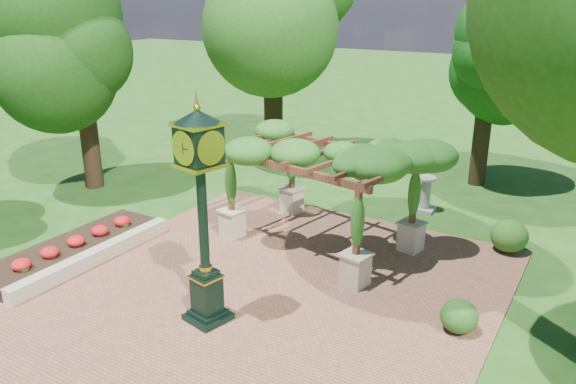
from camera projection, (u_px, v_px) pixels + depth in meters
The scene contains 12 objects.
ground at pixel (227, 323), 11.90m from camera, with size 120.00×120.00×0.00m, color #1E4714.
brick_plaza at pixel (254, 301), 12.70m from camera, with size 10.00×12.00×0.04m, color brown.
border_wall at pixel (96, 257), 14.47m from camera, with size 0.35×5.00×0.40m, color #C6B793.
flower_bed at pixel (72, 250), 14.91m from camera, with size 1.50×5.00×0.36m, color red.
pedestal_clock at pixel (202, 199), 11.08m from camera, with size 1.08×1.08×4.61m.
pergola at pixel (320, 155), 14.83m from camera, with size 5.46×3.98×3.12m.
sundial at pixel (425, 196), 17.92m from camera, with size 0.65×0.65×1.14m.
shrub_mid at pixel (459, 316), 11.44m from camera, with size 0.77×0.77×0.69m, color #214F16.
shrub_back at pixel (509, 236), 15.02m from camera, with size 0.98×0.98×0.88m, color #2E5C1A.
tree_west_near at pixel (78, 44), 18.73m from camera, with size 4.07×4.07×7.34m.
tree_west_far at pixel (272, 8), 21.84m from camera, with size 4.89×4.89×8.87m.
tree_north at pixel (491, 56), 19.17m from camera, with size 3.17×3.17×6.73m.
Camera 1 is at (6.40, -8.17, 6.58)m, focal length 35.00 mm.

